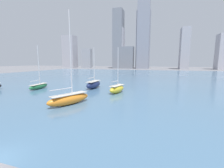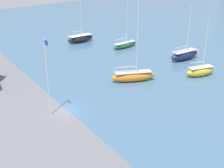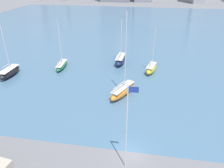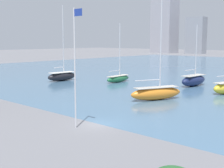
{
  "view_description": "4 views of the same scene",
  "coord_description": "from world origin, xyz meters",
  "px_view_note": "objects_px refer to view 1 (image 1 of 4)",
  "views": [
    {
      "loc": [
        12.18,
        -7.56,
        7.8
      ],
      "look_at": [
        3.81,
        19.3,
        3.62
      ],
      "focal_mm": 24.0,
      "sensor_mm": 36.0,
      "label": 1
    },
    {
      "loc": [
        39.3,
        -19.03,
        24.25
      ],
      "look_at": [
        0.42,
        8.17,
        2.75
      ],
      "focal_mm": 50.0,
      "sensor_mm": 36.0,
      "label": 2
    },
    {
      "loc": [
        1.05,
        -23.23,
        22.99
      ],
      "look_at": [
        -4.6,
        9.99,
        5.43
      ],
      "focal_mm": 35.0,
      "sensor_mm": 36.0,
      "label": 3
    },
    {
      "loc": [
        23.08,
        -23.17,
        8.96
      ],
      "look_at": [
        -5.41,
        8.07,
        3.01
      ],
      "focal_mm": 50.0,
      "sensor_mm": 36.0,
      "label": 4
    }
  ],
  "objects_px": {
    "sailboat_orange": "(69,98)",
    "sailboat_yellow": "(117,89)",
    "sailboat_green": "(39,86)",
    "sailboat_navy": "(94,84)"
  },
  "relations": [
    {
      "from": "sailboat_yellow",
      "to": "sailboat_navy",
      "type": "bearing_deg",
      "value": 166.11
    },
    {
      "from": "sailboat_yellow",
      "to": "sailboat_orange",
      "type": "bearing_deg",
      "value": -99.81
    },
    {
      "from": "sailboat_navy",
      "to": "sailboat_yellow",
      "type": "relative_size",
      "value": 1.06
    },
    {
      "from": "sailboat_orange",
      "to": "sailboat_green",
      "type": "bearing_deg",
      "value": 171.34
    },
    {
      "from": "sailboat_orange",
      "to": "sailboat_green",
      "type": "distance_m",
      "value": 21.04
    },
    {
      "from": "sailboat_orange",
      "to": "sailboat_yellow",
      "type": "relative_size",
      "value": 1.48
    },
    {
      "from": "sailboat_green",
      "to": "sailboat_yellow",
      "type": "xyz_separation_m",
      "value": [
        23.29,
        1.19,
        0.23
      ]
    },
    {
      "from": "sailboat_orange",
      "to": "sailboat_yellow",
      "type": "height_order",
      "value": "sailboat_orange"
    },
    {
      "from": "sailboat_yellow",
      "to": "sailboat_green",
      "type": "bearing_deg",
      "value": -162.87
    },
    {
      "from": "sailboat_navy",
      "to": "sailboat_yellow",
      "type": "xyz_separation_m",
      "value": [
        8.45,
        -4.51,
        -0.07
      ]
    }
  ]
}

